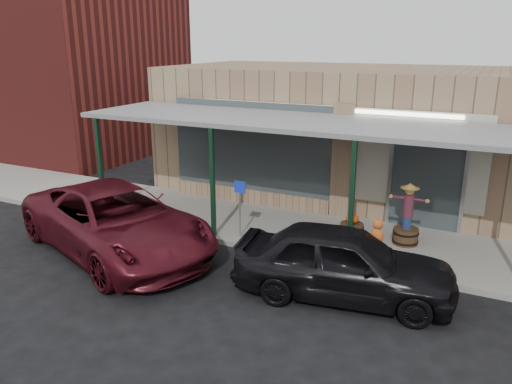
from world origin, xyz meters
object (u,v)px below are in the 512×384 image
at_px(parked_sedan, 344,262).
at_px(car_maroon, 116,221).
at_px(barrel_scarecrow, 407,223).
at_px(barrel_pumpkin, 352,229).
at_px(handicap_sign, 240,201).

xyz_separation_m(parked_sedan, car_maroon, (-5.66, -0.26, 0.06)).
distance_m(barrel_scarecrow, barrel_pumpkin, 1.37).
bearing_deg(car_maroon, barrel_pumpkin, -38.19).
distance_m(barrel_scarecrow, parked_sedan, 3.12).
height_order(barrel_scarecrow, parked_sedan, barrel_scarecrow).
bearing_deg(parked_sedan, handicap_sign, 54.69).
bearing_deg(barrel_scarecrow, parked_sedan, -98.47).
xyz_separation_m(barrel_scarecrow, car_maroon, (-6.38, -3.29, 0.13)).
xyz_separation_m(handicap_sign, parked_sedan, (3.22, -1.64, -0.36)).
distance_m(handicap_sign, parked_sedan, 3.64).
height_order(barrel_scarecrow, handicap_sign, barrel_scarecrow).
xyz_separation_m(barrel_scarecrow, handicap_sign, (-3.95, -1.39, 0.42)).
relative_size(barrel_pumpkin, parked_sedan, 0.17).
xyz_separation_m(barrel_pumpkin, parked_sedan, (0.59, -2.80, 0.35)).
height_order(barrel_pumpkin, parked_sedan, parked_sedan).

